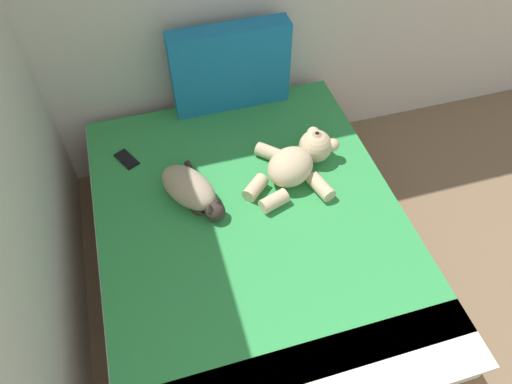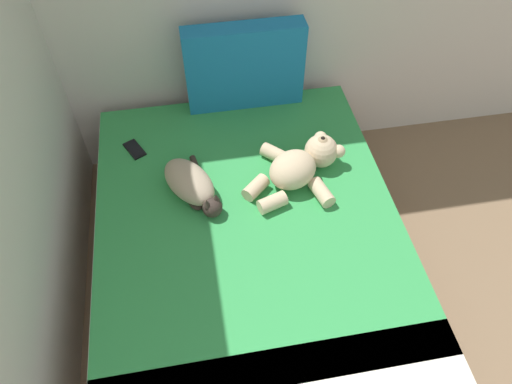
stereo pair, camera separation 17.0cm
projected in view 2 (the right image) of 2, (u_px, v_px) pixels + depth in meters
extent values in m
cube|color=olive|center=(249.00, 259.00, 2.62)|extent=(1.54, 1.93, 0.31)
cube|color=white|center=(249.00, 233.00, 2.42)|extent=(1.49, 1.87, 0.19)
cube|color=green|center=(247.00, 211.00, 2.38)|extent=(1.47, 1.73, 0.02)
cube|color=#1972AD|center=(245.00, 67.00, 2.70)|extent=(0.67, 0.13, 0.50)
ellipsoid|color=tan|center=(189.00, 182.00, 2.39)|extent=(0.34, 0.39, 0.15)
sphere|color=#332823|center=(212.00, 208.00, 2.32)|extent=(0.10, 0.10, 0.10)
cone|color=#332823|center=(216.00, 197.00, 2.28)|extent=(0.04, 0.04, 0.04)
cone|color=#332823|center=(207.00, 203.00, 2.26)|extent=(0.04, 0.04, 0.04)
cylinder|color=#332823|center=(196.00, 168.00, 2.53)|extent=(0.06, 0.16, 0.03)
ellipsoid|color=#332823|center=(195.00, 203.00, 2.37)|extent=(0.10, 0.11, 0.04)
ellipsoid|color=beige|center=(293.00, 170.00, 2.42)|extent=(0.33, 0.31, 0.18)
sphere|color=beige|center=(321.00, 151.00, 2.51)|extent=(0.18, 0.18, 0.18)
sphere|color=tan|center=(322.00, 143.00, 2.46)|extent=(0.07, 0.07, 0.07)
sphere|color=black|center=(323.00, 139.00, 2.44)|extent=(0.02, 0.02, 0.02)
sphere|color=beige|center=(321.00, 138.00, 2.56)|extent=(0.07, 0.07, 0.07)
sphere|color=beige|center=(339.00, 151.00, 2.49)|extent=(0.07, 0.07, 0.07)
cylinder|color=beige|center=(275.00, 154.00, 2.56)|extent=(0.16, 0.16, 0.08)
cylinder|color=beige|center=(256.00, 188.00, 2.41)|extent=(0.15, 0.15, 0.08)
cylinder|color=beige|center=(322.00, 192.00, 2.39)|extent=(0.11, 0.17, 0.08)
cylinder|color=beige|center=(272.00, 203.00, 2.35)|extent=(0.16, 0.12, 0.08)
cube|color=black|center=(135.00, 149.00, 2.63)|extent=(0.13, 0.16, 0.01)
cube|color=black|center=(134.00, 149.00, 2.63)|extent=(0.11, 0.14, 0.00)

